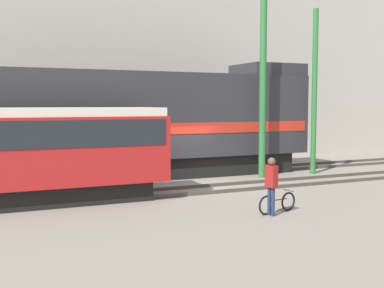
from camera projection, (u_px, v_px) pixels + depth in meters
The scene contains 10 objects.
ground_plane at pixel (203, 185), 20.53m from camera, with size 120.00×120.00×0.00m, color gray.
track_near at pixel (217, 188), 19.32m from camera, with size 60.00×1.51×0.14m.
track_far at pixel (177, 174), 23.19m from camera, with size 60.00×1.51×0.14m.
building_backdrop at pixel (125, 37), 30.34m from camera, with size 48.50×6.00×15.37m.
freight_locomotive at pixel (117, 124), 21.80m from camera, with size 19.24×3.04×5.47m.
streetcar at pixel (25, 150), 16.19m from camera, with size 9.56×2.54×3.32m.
bicycle at pixel (277, 203), 15.20m from camera, with size 1.59×0.52×0.68m.
person at pixel (271, 180), 14.76m from camera, with size 0.29×0.40×1.80m.
utility_pole_left at pixel (263, 77), 22.30m from camera, with size 0.31×0.31×9.38m.
utility_pole_center at pixel (314, 92), 23.57m from camera, with size 0.26×0.26×8.06m.
Camera 1 is at (-8.76, -18.34, 3.42)m, focal length 45.00 mm.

